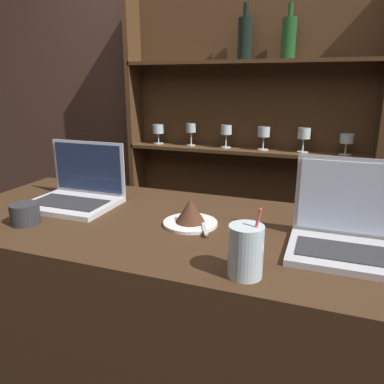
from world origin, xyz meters
TOP-DOWN VIEW (x-y plane):
  - bar_counter at (0.00, 0.34)m, footprint 1.67×0.69m
  - back_wall at (0.00, 1.54)m, footprint 7.00×0.06m
  - back_shelf at (-0.04, 1.46)m, footprint 1.43×0.18m
  - laptop_near at (-0.45, 0.41)m, footprint 0.32×0.24m
  - laptop_far at (0.49, 0.31)m, footprint 0.30×0.23m
  - cake_plate at (0.02, 0.35)m, footprint 0.18×0.18m
  - water_glass at (0.26, 0.08)m, footprint 0.08×0.08m
  - coffee_cup at (-0.48, 0.17)m, footprint 0.09×0.09m

SIDE VIEW (x-z plane):
  - bar_counter at x=0.00m, z-range 0.00..1.02m
  - back_shelf at x=-0.04m, z-range 0.04..2.00m
  - coffee_cup at x=-0.48m, z-range 1.02..1.09m
  - cake_plate at x=0.02m, z-range 1.01..1.10m
  - laptop_near at x=-0.45m, z-range 0.95..1.18m
  - laptop_far at x=0.49m, z-range 0.95..1.20m
  - water_glass at x=0.26m, z-range 1.00..1.17m
  - back_wall at x=0.00m, z-range 0.00..2.70m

